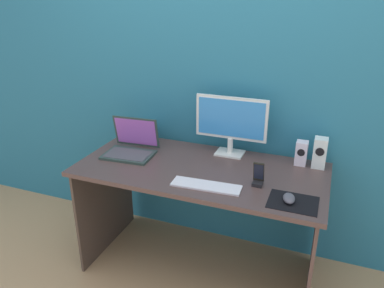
% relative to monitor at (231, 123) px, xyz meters
% --- Properties ---
extents(ground_plane, '(8.00, 8.00, 0.00)m').
position_rel_monitor_xyz_m(ground_plane, '(-0.11, -0.26, -0.97)').
color(ground_plane, tan).
extents(wall_back, '(6.00, 0.04, 2.50)m').
position_rel_monitor_xyz_m(wall_back, '(-0.11, 0.15, 0.28)').
color(wall_back, teal).
rests_on(wall_back, ground_plane).
extents(desk, '(1.51, 0.72, 0.75)m').
position_rel_monitor_xyz_m(desk, '(-0.11, -0.26, -0.37)').
color(desk, '#4D3936').
rests_on(desk, ground_plane).
extents(monitor, '(0.47, 0.14, 0.39)m').
position_rel_monitor_xyz_m(monitor, '(0.00, 0.00, 0.00)').
color(monitor, silver).
rests_on(monitor, desk).
extents(speaker_right, '(0.08, 0.08, 0.19)m').
position_rel_monitor_xyz_m(speaker_right, '(0.56, 0.00, -0.12)').
color(speaker_right, white).
rests_on(speaker_right, desk).
extents(speaker_near_monitor, '(0.07, 0.07, 0.15)m').
position_rel_monitor_xyz_m(speaker_near_monitor, '(0.45, 0.00, -0.14)').
color(speaker_near_monitor, white).
rests_on(speaker_near_monitor, desk).
extents(laptop, '(0.33, 0.29, 0.23)m').
position_rel_monitor_xyz_m(laptop, '(-0.61, -0.23, -0.17)').
color(laptop, '#2D4139').
rests_on(laptop, desk).
extents(fishbowl, '(0.17, 0.17, 0.17)m').
position_rel_monitor_xyz_m(fishbowl, '(-0.63, 0.01, -0.14)').
color(fishbowl, silver).
rests_on(fishbowl, desk).
extents(keyboard_external, '(0.39, 0.13, 0.01)m').
position_rel_monitor_xyz_m(keyboard_external, '(-0.00, -0.48, -0.21)').
color(keyboard_external, silver).
rests_on(keyboard_external, desk).
extents(mousepad, '(0.25, 0.20, 0.00)m').
position_rel_monitor_xyz_m(mousepad, '(0.47, -0.48, -0.22)').
color(mousepad, black).
rests_on(mousepad, desk).
extents(mouse, '(0.08, 0.11, 0.04)m').
position_rel_monitor_xyz_m(mouse, '(0.45, -0.48, -0.20)').
color(mouse, '#514F57').
rests_on(mouse, mousepad).
extents(phone_in_dock, '(0.06, 0.06, 0.14)m').
position_rel_monitor_xyz_m(phone_in_dock, '(0.26, -0.36, -0.17)').
color(phone_in_dock, black).
rests_on(phone_in_dock, desk).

